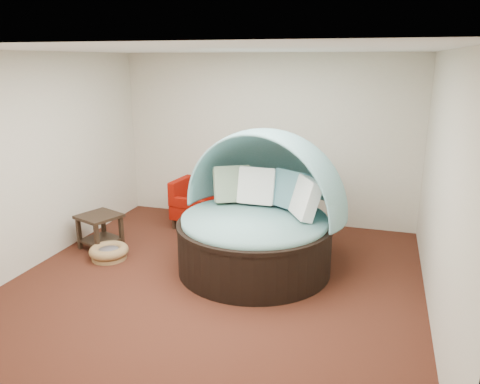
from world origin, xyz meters
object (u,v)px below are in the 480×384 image
(canopy_daybed, at_px, (259,205))
(red_armchair, at_px, (193,205))
(pet_basket, at_px, (109,252))
(side_table, at_px, (100,227))

(canopy_daybed, relative_size, red_armchair, 3.22)
(canopy_daybed, xyz_separation_m, red_armchair, (-1.46, 1.23, -0.50))
(canopy_daybed, height_order, pet_basket, canopy_daybed)
(canopy_daybed, xyz_separation_m, side_table, (-2.39, -0.08, -0.53))
(pet_basket, xyz_separation_m, red_armchair, (0.60, 1.62, 0.26))
(red_armchair, relative_size, side_table, 1.14)
(pet_basket, distance_m, side_table, 0.51)
(canopy_daybed, xyz_separation_m, pet_basket, (-2.06, -0.39, -0.76))
(pet_basket, xyz_separation_m, side_table, (-0.33, 0.31, 0.23))
(pet_basket, bearing_deg, canopy_daybed, 10.67)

